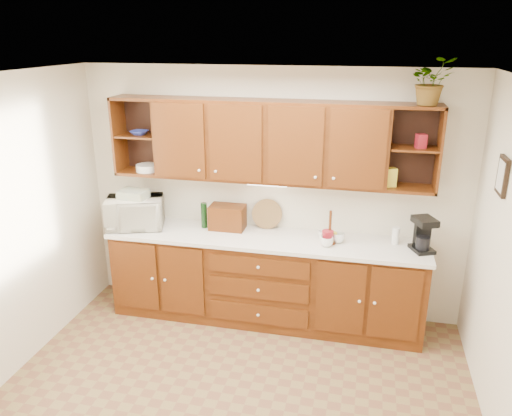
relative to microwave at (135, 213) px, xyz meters
The scene contains 24 objects.
floor 2.27m from the microwave, 45.25° to the right, with size 4.00×4.00×0.00m, color olive.
ceiling 2.49m from the microwave, 45.25° to the right, with size 4.00×4.00×0.00m, color white.
back_wall 1.45m from the microwave, 13.55° to the left, with size 4.00×4.00×0.00m, color beige.
base_cabinets 1.54m from the microwave, ahead, with size 3.20×0.60×0.90m, color #3C1B06.
countertop 1.41m from the microwave, ahead, with size 3.24×0.64×0.04m, color white.
upper_cabinets 1.63m from the microwave, ahead, with size 3.20×0.33×0.80m.
undercabinet_light 1.45m from the microwave, ahead, with size 0.40×0.05×0.03m, color white.
framed_picture 3.50m from the microwave, ahead, with size 0.03×0.24×0.30m, color black.
wicker_basket 0.14m from the microwave, 169.84° to the left, with size 0.22×0.22×0.13m, color olive.
microwave is the anchor object (origin of this frame).
towel_stack 0.20m from the microwave, ahead, with size 0.28×0.21×0.09m, color #E7C66C.
wine_bottle 0.73m from the microwave, 11.30° to the left, with size 0.06×0.06×0.27m, color black.
woven_tray 1.40m from the microwave, 11.46° to the left, with size 0.32×0.32×0.02m, color olive.
bread_box 0.98m from the microwave, ahead, with size 0.36×0.23×0.26m, color #3C1B06.
mug_tree 2.05m from the microwave, ahead, with size 0.31×0.30×0.34m.
canister_red 2.03m from the microwave, ahead, with size 0.11×0.11×0.14m, color maroon.
canister_white 2.68m from the microwave, ahead, with size 0.07×0.07×0.17m, color white.
canister_yellow 2.08m from the microwave, ahead, with size 0.09×0.09×0.10m, color yellow.
coffee_maker 2.92m from the microwave, ahead, with size 0.25×0.29×0.33m.
bowl_stack 0.84m from the microwave, 76.18° to the left, with size 0.18×0.18×0.04m, color #2A379A.
plate_stack 0.49m from the microwave, 56.61° to the left, with size 0.23×0.23×0.07m, color white.
pantry_box_yellow 2.63m from the microwave, ahead, with size 0.10×0.08×0.18m, color yellow.
pantry_box_red 2.95m from the microwave, ahead, with size 0.09×0.08×0.13m, color maroon.
potted_plant 3.17m from the microwave, ahead, with size 0.37×0.32×0.41m, color #999999.
Camera 1 is at (0.94, -3.14, 2.89)m, focal length 35.00 mm.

